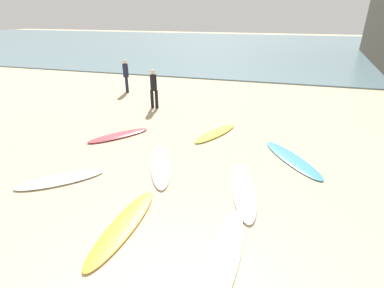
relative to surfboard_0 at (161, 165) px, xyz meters
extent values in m
cube|color=slate|center=(1.76, 31.27, 0.00)|extent=(120.00, 40.00, 0.08)
ellipsoid|color=#F9E2CF|center=(0.00, 0.00, 0.00)|extent=(1.46, 2.50, 0.08)
ellipsoid|color=#DC4E59|center=(-2.16, 1.56, 0.00)|extent=(1.74, 2.00, 0.09)
ellipsoid|color=#499CDE|center=(3.48, 1.40, -0.01)|extent=(1.89, 2.41, 0.06)
ellipsoid|color=yellow|center=(0.97, 2.68, 0.00)|extent=(1.36, 2.21, 0.08)
ellipsoid|color=white|center=(2.34, -0.59, 0.00)|extent=(1.04, 2.54, 0.09)
ellipsoid|color=gold|center=(0.21, -2.51, 0.00)|extent=(0.61, 2.46, 0.07)
ellipsoid|color=silver|center=(2.28, -2.62, -0.01)|extent=(0.54, 2.43, 0.06)
ellipsoid|color=white|center=(-2.14, -1.39, 0.00)|extent=(1.96, 1.82, 0.07)
cylinder|color=black|center=(-2.33, 4.88, 0.36)|extent=(0.14, 0.14, 0.79)
cylinder|color=black|center=(-2.14, 4.91, 0.36)|extent=(0.14, 0.14, 0.79)
cylinder|color=black|center=(-2.24, 4.90, 1.08)|extent=(0.32, 0.32, 0.66)
sphere|color=beige|center=(-2.24, 4.90, 1.52)|extent=(0.22, 0.22, 0.22)
cylinder|color=#191E33|center=(-4.65, 6.98, 0.36)|extent=(0.14, 0.14, 0.80)
cylinder|color=#191E33|center=(-4.77, 7.15, 0.36)|extent=(0.14, 0.14, 0.80)
cylinder|color=#191E33|center=(-4.71, 7.06, 1.09)|extent=(0.39, 0.39, 0.66)
sphere|color=beige|center=(-4.71, 7.06, 1.53)|extent=(0.22, 0.22, 0.22)
camera|label=1|loc=(2.78, -6.48, 3.84)|focal=27.17mm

